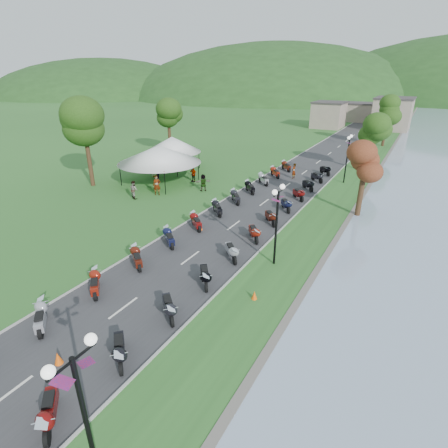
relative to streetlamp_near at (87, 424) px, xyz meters
The scene contains 14 objects.
road 36.91m from the streetlamp_near, 98.35° to the left, with size 7.00×120.00×0.02m, color #37373A.
hills_backdrop 196.52m from the streetlamp_near, 91.56° to the left, with size 360.00×120.00×76.00m, color #285621, non-canonical shape.
far_building 81.77m from the streetlamp_near, 95.16° to the left, with size 18.00×16.00×5.00m, color gray.
moto_row_left 15.43m from the streetlamp_near, 119.97° to the left, with size 2.60×48.05×1.10m, color #331411, non-canonical shape.
moto_row_right 18.95m from the streetlamp_near, 99.12° to the left, with size 2.60×38.57×1.10m, color #331411, non-canonical shape.
streetlamp_near is the anchor object (origin of this frame).
vendor_tent_main 30.41m from the streetlamp_near, 125.52° to the left, with size 5.88×5.88×4.00m, color white, non-canonical shape.
vendor_tent_side 35.76m from the streetlamp_near, 123.57° to the left, with size 4.53×4.53×4.00m, color white, non-canonical shape.
tree_park_left 31.07m from the streetlamp_near, 138.84° to the left, with size 3.88×3.88×10.76m, color #2D5718, non-canonical shape.
tree_lakeside 25.66m from the streetlamp_near, 83.99° to the left, with size 2.45×2.45×6.80m, color #2D5718, non-canonical shape.
pedestrian_a 26.37m from the streetlamp_near, 125.76° to the left, with size 0.71×0.52×1.95m, color slate.
pedestrian_b 25.64m from the streetlamp_near, 130.46° to the left, with size 0.84×0.46×1.72m, color slate.
pedestrian_c 30.07m from the streetlamp_near, 126.20° to the left, with size 1.22×0.50×1.89m, color slate.
traffic_cone_near 5.97m from the streetlamp_near, 154.40° to the left, with size 0.36×0.36×0.57m, color #F2590C.
Camera 1 is at (11.69, -0.18, 11.11)m, focal length 28.00 mm.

